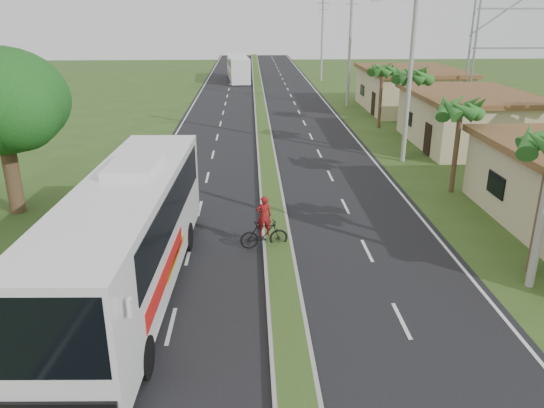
{
  "coord_description": "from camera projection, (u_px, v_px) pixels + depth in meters",
  "views": [
    {
      "loc": [
        -1.04,
        -13.77,
        8.95
      ],
      "look_at": [
        -0.23,
        5.64,
        1.8
      ],
      "focal_mm": 35.0,
      "sensor_mm": 36.0,
      "label": 1
    }
  ],
  "objects": [
    {
      "name": "road_asphalt",
      "position": [
        266.0,
        154.0,
        34.8
      ],
      "size": [
        14.0,
        160.0,
        0.02
      ],
      "primitive_type": "cube",
      "color": "black",
      "rests_on": "ground"
    },
    {
      "name": "lane_edge_right",
      "position": [
        367.0,
        153.0,
        35.06
      ],
      "size": [
        0.12,
        160.0,
        0.01
      ],
      "primitive_type": "cube",
      "color": "silver",
      "rests_on": "ground"
    },
    {
      "name": "palm_verge_d",
      "position": [
        382.0,
        70.0,
        41.09
      ],
      "size": [
        2.4,
        2.4,
        5.25
      ],
      "color": "#473321",
      "rests_on": "ground"
    },
    {
      "name": "utility_pole_b",
      "position": [
        411.0,
        58.0,
        31.09
      ],
      "size": [
        3.2,
        0.28,
        12.0
      ],
      "color": "gray",
      "rests_on": "ground"
    },
    {
      "name": "shop_far",
      "position": [
        410.0,
        89.0,
        49.68
      ],
      "size": [
        8.6,
        11.6,
        3.82
      ],
      "color": "tan",
      "rests_on": "ground"
    },
    {
      "name": "median_strip",
      "position": [
        266.0,
        153.0,
        34.76
      ],
      "size": [
        1.2,
        160.0,
        0.18
      ],
      "color": "gray",
      "rests_on": "ground"
    },
    {
      "name": "coach_bus_main",
      "position": [
        129.0,
        230.0,
        16.91
      ],
      "size": [
        3.2,
        13.23,
        4.25
      ],
      "rotation": [
        0.0,
        0.0,
        -0.04
      ],
      "color": "silver",
      "rests_on": "ground"
    },
    {
      "name": "coach_bus_far",
      "position": [
        238.0,
        67.0,
        69.89
      ],
      "size": [
        3.26,
        11.08,
        3.18
      ],
      "rotation": [
        0.0,
        0.0,
        0.08
      ],
      "color": "white",
      "rests_on": "ground"
    },
    {
      "name": "utility_pole_d",
      "position": [
        322.0,
        38.0,
        68.89
      ],
      "size": [
        1.6,
        0.28,
        10.5
      ],
      "color": "gray",
      "rests_on": "ground"
    },
    {
      "name": "motorcyclist",
      "position": [
        264.0,
        230.0,
        20.89
      ],
      "size": [
        1.96,
        0.79,
        2.19
      ],
      "rotation": [
        0.0,
        0.0,
        0.13
      ],
      "color": "black",
      "rests_on": "ground"
    },
    {
      "name": "palm_verge_c",
      "position": [
        410.0,
        76.0,
        32.44
      ],
      "size": [
        2.4,
        2.4,
        5.85
      ],
      "color": "#473321",
      "rests_on": "ground"
    },
    {
      "name": "ground",
      "position": [
        287.0,
        324.0,
        16.05
      ],
      "size": [
        180.0,
        180.0,
        0.0
      ],
      "primitive_type": "plane",
      "color": "#324D1C",
      "rests_on": "ground"
    },
    {
      "name": "utility_pole_c",
      "position": [
        350.0,
        46.0,
        50.05
      ],
      "size": [
        1.6,
        0.28,
        11.0
      ],
      "color": "gray",
      "rests_on": "ground"
    },
    {
      "name": "billboard_lattice",
      "position": [
        535.0,
        37.0,
        42.68
      ],
      "size": [
        10.18,
        1.18,
        12.07
      ],
      "color": "gray",
      "rests_on": "ground"
    },
    {
      "name": "shop_mid",
      "position": [
        468.0,
        119.0,
        36.58
      ],
      "size": [
        7.6,
        10.6,
        3.67
      ],
      "color": "tan",
      "rests_on": "ground"
    },
    {
      "name": "palm_verge_b",
      "position": [
        461.0,
        108.0,
        26.16
      ],
      "size": [
        2.4,
        2.4,
        5.05
      ],
      "color": "#473321",
      "rests_on": "ground"
    },
    {
      "name": "lane_edge_left",
      "position": [
        164.0,
        155.0,
        34.54
      ],
      "size": [
        0.12,
        160.0,
        0.01
      ],
      "primitive_type": "cube",
      "color": "silver",
      "rests_on": "ground"
    }
  ]
}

